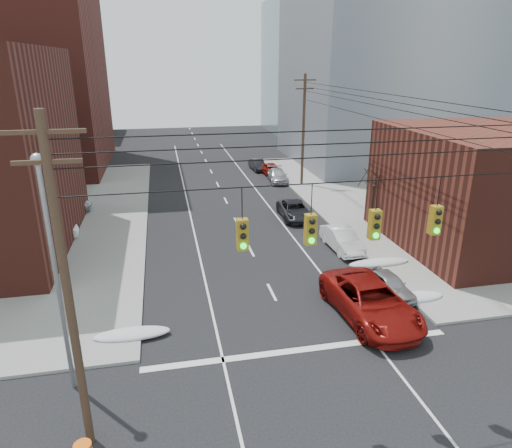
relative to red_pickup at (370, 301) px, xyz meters
name	(u,v)px	position (x,y,z in m)	size (l,w,h in m)	color
sidewalk_ne	(505,192)	(22.85, 18.57, -0.85)	(40.00, 40.00, 0.15)	gray
building_brick_far	(32,100)	(-30.15, 65.57, 5.08)	(22.00, 18.00, 12.00)	#542019
building_office	(388,58)	(17.85, 35.57, 11.58)	(22.00, 20.00, 25.00)	gray
building_glass	(328,68)	(19.85, 61.57, 10.08)	(20.00, 18.00, 22.00)	gray
utility_pole_left	(67,289)	(-12.65, -5.43, 4.86)	(2.20, 0.28, 11.00)	#473323
utility_pole_far	(303,129)	(4.35, 25.57, 4.86)	(2.20, 0.28, 11.00)	#473323
traffic_signals	(343,225)	(-4.06, -5.46, 6.25)	(17.00, 0.42, 2.02)	black
street_light	(53,259)	(-13.65, -2.43, 4.62)	(0.44, 0.44, 9.32)	gray
bare_tree	(372,201)	(5.43, 11.57, 1.40)	(2.09, 2.20, 4.93)	black
snow_nw	(132,334)	(-11.55, 0.57, -0.71)	(3.50, 1.08, 0.42)	silver
snow_ne	(417,297)	(3.25, 1.07, -0.71)	(3.00, 1.08, 0.42)	silver
snow_east_far	(379,263)	(3.25, 5.57, -0.71)	(4.00, 1.08, 0.42)	silver
red_pickup	(370,301)	(0.00, 0.00, 0.00)	(3.06, 6.63, 1.84)	maroon
parked_car_a	(389,285)	(2.06, 1.99, -0.30)	(1.47, 3.66, 1.25)	#9FA0A4
parked_car_b	(342,239)	(1.95, 8.54, -0.19)	(1.55, 4.44, 1.46)	white
parked_car_c	(295,210)	(0.65, 15.53, -0.25)	(2.24, 4.85, 1.35)	black
parked_car_d	(278,176)	(2.25, 27.37, -0.26)	(1.85, 4.55, 1.32)	#9D9DA2
parked_car_e	(272,170)	(2.25, 30.08, -0.23)	(1.64, 4.08, 1.39)	maroon
parked_car_f	(258,165)	(1.30, 33.21, -0.29)	(1.34, 3.84, 1.27)	black
lot_car_a	(50,231)	(-17.81, 14.28, -0.15)	(1.32, 3.80, 1.25)	white
lot_car_b	(57,205)	(-18.43, 20.10, 0.00)	(2.55, 5.54, 1.54)	#A5A4A9
lot_car_d	(34,199)	(-20.74, 22.40, -0.03)	(1.76, 4.37, 1.49)	silver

